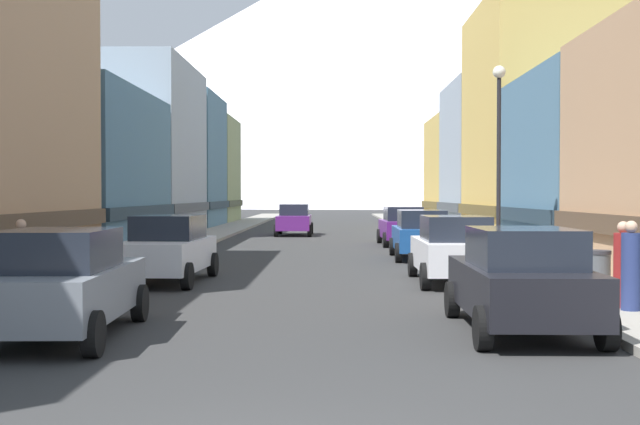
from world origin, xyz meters
name	(u,v)px	position (x,y,z in m)	size (l,w,h in m)	color
sidewalk_left	(200,238)	(-6.25, 35.00, 0.07)	(2.50, 100.00, 0.15)	gray
sidewalk_right	(443,238)	(6.25, 35.00, 0.07)	(2.50, 100.00, 0.15)	gray
storefront_left_2	(45,173)	(-11.75, 27.90, 3.28)	(8.80, 11.52, 6.81)	slate
storefront_left_3	(122,153)	(-11.46, 39.45, 4.71)	(8.22, 11.22, 9.76)	#99A5B2
storefront_left_4	(158,164)	(-11.76, 50.25, 4.49)	(8.83, 9.42, 9.30)	slate
storefront_left_5	(191,173)	(-11.12, 59.72, 4.13)	(7.54, 8.94, 8.57)	#8C9966
storefront_right_3	(548,128)	(10.83, 31.96, 5.48)	(6.97, 9.81, 11.31)	#D8B259
storefront_right_4	(532,161)	(12.45, 41.54, 4.30)	(10.20, 8.80, 8.91)	#99A5B2
storefront_right_5	(495,175)	(12.03, 50.41, 3.71)	(9.36, 8.83, 7.70)	#D8B259
car_left_0	(62,283)	(-3.80, 6.54, 0.90)	(2.21, 4.47, 1.78)	slate
car_left_1	(167,249)	(-3.80, 14.86, 0.90)	(2.23, 4.47, 1.78)	silver
car_right_0	(521,280)	(3.80, 7.16, 0.90)	(2.09, 4.42, 1.78)	black
car_right_1	(454,249)	(3.80, 14.74, 0.90)	(2.08, 4.41, 1.78)	silver
car_right_2	(421,234)	(3.80, 22.67, 0.90)	(2.11, 4.42, 1.78)	#19478C
car_right_3	(403,226)	(3.80, 30.45, 0.90)	(2.16, 4.45, 1.78)	#591E72
car_driving_0	(294,220)	(-1.60, 39.40, 0.90)	(2.06, 4.40, 1.78)	#591E72
trash_bin_right	(597,273)	(6.35, 11.05, 0.64)	(0.59, 0.59, 0.98)	#4C5156
pedestrian_0	(631,269)	(6.25, 8.80, 0.93)	(0.36, 0.36, 1.70)	navy
pedestrian_1	(21,259)	(-6.25, 11.13, 0.91)	(0.36, 0.36, 1.65)	#333338
pedestrian_2	(623,268)	(6.25, 9.22, 0.92)	(0.36, 0.36, 1.67)	maroon
streetlamp_right	(499,137)	(5.35, 16.61, 3.99)	(0.36, 0.36, 5.86)	black
mountain_backdrop	(398,63)	(21.86, 260.00, 45.70)	(294.13, 294.13, 91.41)	silver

